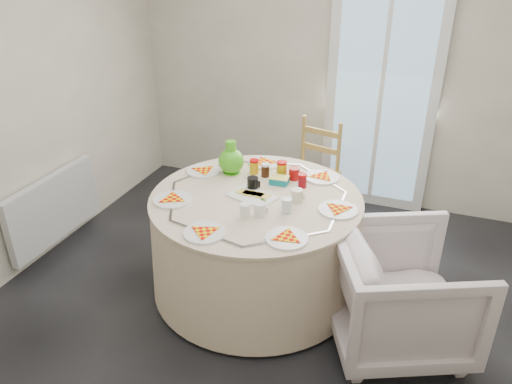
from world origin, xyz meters
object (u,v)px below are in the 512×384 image
(wooden_chair, at_px, (310,173))
(green_pitcher, at_px, (231,160))
(armchair, at_px, (401,292))
(table, at_px, (256,244))
(radiator, at_px, (54,208))

(wooden_chair, height_order, green_pitcher, green_pitcher)
(wooden_chair, height_order, armchair, wooden_chair)
(table, height_order, green_pitcher, green_pitcher)
(table, bearing_deg, armchair, -11.75)
(wooden_chair, bearing_deg, table, -81.54)
(table, height_order, armchair, armchair)
(armchair, bearing_deg, green_pitcher, 44.64)
(armchair, relative_size, green_pitcher, 3.34)
(table, bearing_deg, green_pitcher, 135.95)
(table, xyz_separation_m, green_pitcher, (-0.32, 0.31, 0.49))
(armchair, distance_m, green_pitcher, 1.55)
(radiator, height_order, table, table)
(table, bearing_deg, radiator, -177.04)
(table, relative_size, armchair, 1.81)
(table, distance_m, green_pitcher, 0.66)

